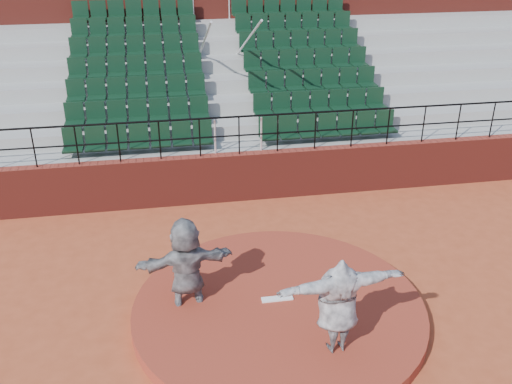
% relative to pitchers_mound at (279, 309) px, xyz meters
% --- Properties ---
extents(ground, '(90.00, 90.00, 0.00)m').
position_rel_pitchers_mound_xyz_m(ground, '(0.00, 0.00, -0.12)').
color(ground, '#A54525').
rests_on(ground, ground).
extents(pitchers_mound, '(5.50, 5.50, 0.25)m').
position_rel_pitchers_mound_xyz_m(pitchers_mound, '(0.00, 0.00, 0.00)').
color(pitchers_mound, maroon).
rests_on(pitchers_mound, ground).
extents(pitching_rubber, '(0.60, 0.15, 0.03)m').
position_rel_pitchers_mound_xyz_m(pitching_rubber, '(0.00, 0.15, 0.14)').
color(pitching_rubber, white).
rests_on(pitching_rubber, pitchers_mound).
extents(boundary_wall, '(24.00, 0.30, 1.30)m').
position_rel_pitchers_mound_xyz_m(boundary_wall, '(0.00, 5.00, 0.53)').
color(boundary_wall, maroon).
rests_on(boundary_wall, ground).
extents(wall_railing, '(24.04, 0.05, 1.03)m').
position_rel_pitchers_mound_xyz_m(wall_railing, '(0.00, 5.00, 1.90)').
color(wall_railing, black).
rests_on(wall_railing, boundary_wall).
extents(seating_deck, '(24.00, 5.97, 4.63)m').
position_rel_pitchers_mound_xyz_m(seating_deck, '(0.00, 8.64, 1.33)').
color(seating_deck, gray).
rests_on(seating_deck, ground).
extents(press_box_facade, '(24.00, 3.00, 7.10)m').
position_rel_pitchers_mound_xyz_m(press_box_facade, '(0.00, 12.60, 3.43)').
color(press_box_facade, maroon).
rests_on(press_box_facade, ground).
extents(pitcher, '(2.22, 0.81, 1.77)m').
position_rel_pitchers_mound_xyz_m(pitcher, '(0.69, -1.33, 1.01)').
color(pitcher, black).
rests_on(pitcher, pitchers_mound).
extents(fielder, '(1.91, 0.81, 1.99)m').
position_rel_pitchers_mound_xyz_m(fielder, '(-1.67, 0.41, 0.87)').
color(fielder, black).
rests_on(fielder, ground).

